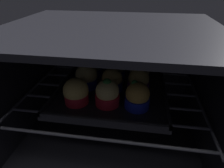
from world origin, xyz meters
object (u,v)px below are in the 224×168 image
Objects in this scene: muffin_row0_col2 at (137,96)px; muffin_row0_col0 at (76,92)px; baking_tray at (112,90)px; muffin_row0_col1 at (109,94)px; muffin_row1_col1 at (113,81)px; muffin_row2_col0 at (93,67)px; muffin_row2_col1 at (116,69)px; muffin_row1_col2 at (139,81)px; muffin_row2_col2 at (140,71)px; muffin_row1_col0 at (87,77)px.

muffin_row0_col0 is at bearing -178.89° from muffin_row0_col2.
baking_tray is 9.24cm from muffin_row0_col1.
muffin_row1_col1 is (-0.09, 8.39, -0.40)cm from muffin_row0_col1.
baking_tray is at bearing -45.48° from muffin_row2_col0.
muffin_row2_col1 is at bearing 90.37° from baking_tray.
muffin_row2_col2 is at bearing 89.28° from muffin_row1_col2.
muffin_row0_col1 is at bearing -45.25° from muffin_row1_col0.
muffin_row2_col2 is at bearing 64.44° from muffin_row0_col1.
muffin_row0_col1 is 8.40cm from muffin_row1_col1.
muffin_row2_col1 is at bearing 0.40° from muffin_row2_col0.
muffin_row2_col0 is 1.11× the size of muffin_row2_col1.
muffin_row0_col2 is 23.82cm from muffin_row2_col0.
muffin_row0_col0 is 1.06× the size of muffin_row1_col1.
muffin_row2_col0 is at bearing 134.37° from muffin_row0_col2.
muffin_row0_col1 is at bearing -87.79° from baking_tray.
muffin_row0_col2 is at bearing -89.96° from muffin_row1_col2.
muffin_row2_col1 is at bearing 179.25° from muffin_row2_col2.
baking_tray is 13.06cm from muffin_row0_col0.
muffin_row0_col0 is 17.11cm from muffin_row0_col2.
muffin_row0_col0 is 0.96× the size of muffin_row0_col2.
muffin_row1_col1 is 11.72cm from muffin_row2_col2.
muffin_row1_col0 is (-16.61, 8.89, 0.15)cm from muffin_row0_col2.
muffin_row1_col0 reaches higher than muffin_row0_col0.
baking_tray is at bearing -134.65° from muffin_row2_col2.
muffin_row0_col1 is 1.03× the size of muffin_row2_col0.
muffin_row2_col2 is at bearing 45.17° from muffin_row0_col0.
muffin_row2_col0 is (0.45, 17.36, 0.17)cm from muffin_row0_col0.
baking_tray is at bearing -89.63° from muffin_row2_col1.
muffin_row1_col1 is at bearing -2.35° from muffin_row1_col0.
muffin_row2_col0 is at bearing 88.51° from muffin_row0_col0.
muffin_row0_col1 reaches higher than muffin_row1_col0.
muffin_row2_col1 is (-0.06, 8.58, 3.54)cm from baking_tray.
muffin_row2_col2 reaches higher than muffin_row1_col1.
muffin_row1_col2 is at bearing 2.11° from muffin_row1_col1.
muffin_row0_col2 is at bearing 1.11° from muffin_row0_col0.
muffin_row1_col2 reaches higher than muffin_row2_col1.
muffin_row1_col2 is at bearing 90.04° from muffin_row0_col2.
muffin_row0_col2 reaches higher than muffin_row1_col1.
muffin_row1_col1 is 8.55cm from muffin_row2_col1.
muffin_row0_col1 reaches higher than baking_tray.
muffin_row0_col1 is at bearing 178.89° from muffin_row0_col2.
muffin_row1_col1 is (-8.04, 8.54, -0.37)cm from muffin_row0_col2.
muffin_row0_col1 is 12.30cm from muffin_row1_col0.
muffin_row0_col0 is 1.03× the size of muffin_row2_col2.
baking_tray is at bearing 92.21° from muffin_row0_col1.
muffin_row1_col1 is (0.23, 0.04, 3.55)cm from baking_tray.
muffin_row1_col1 is (8.57, -0.35, -0.52)cm from muffin_row1_col0.
muffin_row0_col0 is 0.96× the size of muffin_row1_col0.
muffin_row1_col1 is at bearing 90.62° from muffin_row0_col1.
muffin_row0_col0 is at bearing -151.80° from muffin_row1_col2.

